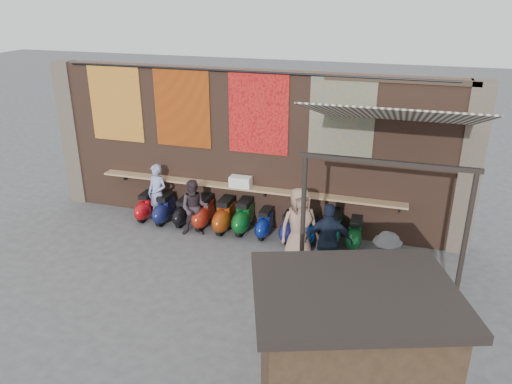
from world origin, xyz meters
TOP-DOWN VIEW (x-y plane):
  - ground at (0.00, 0.00)m, footprint 70.00×70.00m
  - brick_wall at (0.00, 2.70)m, footprint 10.00×0.40m
  - pier_left at (-5.20, 2.70)m, footprint 0.50×0.50m
  - pier_right at (5.20, 2.70)m, footprint 0.50×0.50m
  - eating_counter at (0.00, 2.33)m, footprint 8.00×0.32m
  - shelf_box at (-0.11, 2.30)m, footprint 0.55×0.29m
  - tapestry_redgold at (-3.60, 2.48)m, footprint 1.50×0.02m
  - tapestry_sun at (-1.70, 2.48)m, footprint 1.50×0.02m
  - tapestry_orange at (0.30, 2.48)m, footprint 1.50×0.02m
  - tapestry_multi at (2.30, 2.48)m, footprint 1.50×0.02m
  - hang_rail at (0.00, 2.47)m, footprint 9.50×0.06m
  - scooter_stool_0 at (-2.70, 2.02)m, footprint 0.35×0.77m
  - scooter_stool_1 at (-2.13, 1.97)m, footprint 0.36×0.81m
  - scooter_stool_2 at (-1.62, 2.01)m, footprint 0.33×0.73m
  - scooter_stool_3 at (-1.03, 2.03)m, footprint 0.39×0.86m
  - scooter_stool_4 at (-0.44, 1.97)m, footprint 0.40×0.89m
  - scooter_stool_5 at (0.05, 2.05)m, footprint 0.40×0.89m
  - scooter_stool_6 at (0.63, 1.97)m, footprint 0.33×0.74m
  - scooter_stool_7 at (1.24, 1.95)m, footprint 0.33×0.73m
  - scooter_stool_8 at (1.77, 1.97)m, footprint 0.33×0.73m
  - scooter_stool_9 at (2.32, 2.05)m, footprint 0.40×0.88m
  - scooter_stool_10 at (2.85, 2.02)m, footprint 0.35×0.77m
  - diner_left at (-2.32, 2.00)m, footprint 0.65×0.51m
  - diner_right at (-1.07, 1.55)m, footprint 0.83×0.72m
  - shopper_navy at (2.44, 0.55)m, footprint 1.05×0.55m
  - shopper_grey at (3.64, -0.06)m, footprint 1.13×1.04m
  - shopper_tan at (1.70, 1.01)m, footprint 1.04×0.94m
  - market_stall at (3.37, -3.63)m, footprint 2.59×2.26m
  - stall_roof at (3.37, -3.63)m, footprint 2.92×2.58m
  - stall_sign at (3.09, -2.83)m, footprint 1.14×0.44m
  - stall_shelf at (3.09, -2.83)m, footprint 1.73×0.70m
  - awning_canvas at (3.50, 0.90)m, footprint 3.20×3.28m
  - awning_ledger at (3.50, 2.49)m, footprint 3.30×0.08m
  - awning_header at (3.50, -0.60)m, footprint 3.00×0.08m
  - awning_post_left at (2.10, -0.60)m, footprint 0.09×0.09m
  - awning_post_right at (4.90, -0.60)m, footprint 0.09×0.09m

SIDE VIEW (x-z plane):
  - ground at x=0.00m, z-range 0.00..0.00m
  - scooter_stool_2 at x=-1.62m, z-range 0.00..0.69m
  - scooter_stool_7 at x=1.24m, z-range 0.00..0.69m
  - scooter_stool_8 at x=1.77m, z-range 0.00..0.70m
  - scooter_stool_6 at x=0.63m, z-range 0.00..0.70m
  - scooter_stool_0 at x=-2.70m, z-range 0.00..0.73m
  - scooter_stool_10 at x=2.85m, z-range 0.00..0.73m
  - scooter_stool_1 at x=-2.13m, z-range 0.00..0.76m
  - scooter_stool_3 at x=-1.03m, z-range 0.00..0.81m
  - scooter_stool_9 at x=2.32m, z-range 0.00..0.84m
  - scooter_stool_5 at x=0.05m, z-range 0.00..0.85m
  - scooter_stool_4 at x=-0.44m, z-range 0.00..0.85m
  - diner_right at x=-1.07m, z-range 0.00..1.46m
  - shopper_grey at x=3.64m, z-range 0.00..1.52m
  - diner_left at x=-2.32m, z-range 0.00..1.58m
  - shopper_navy at x=2.44m, z-range 0.00..1.70m
  - stall_shelf at x=3.09m, z-range 0.83..0.89m
  - shopper_tan at x=1.70m, z-range 0.00..1.78m
  - eating_counter at x=0.00m, z-range 1.08..1.12m
  - market_stall at x=3.37m, z-range 0.00..2.36m
  - shelf_box at x=-0.11m, z-range 1.12..1.40m
  - awning_post_left at x=2.10m, z-range 0.00..3.10m
  - awning_post_right at x=4.90m, z-range 0.00..3.10m
  - stall_sign at x=3.09m, z-range 1.46..1.96m
  - brick_wall at x=0.00m, z-range 0.00..4.00m
  - pier_left at x=-5.20m, z-range 0.00..4.00m
  - pier_right at x=5.20m, z-range 0.00..4.00m
  - stall_roof at x=3.37m, z-range 2.36..2.48m
  - tapestry_redgold at x=-3.60m, z-range 2.00..4.00m
  - tapestry_sun at x=-1.70m, z-range 2.00..4.00m
  - tapestry_orange at x=0.30m, z-range 2.00..4.00m
  - tapestry_multi at x=2.30m, z-range 2.00..4.00m
  - awning_header at x=3.50m, z-range 3.04..3.12m
  - awning_canvas at x=3.50m, z-range 3.07..4.03m
  - awning_ledger at x=3.50m, z-range 3.89..4.01m
  - hang_rail at x=0.00m, z-range 3.95..4.01m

